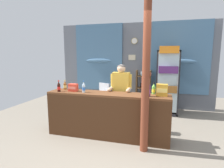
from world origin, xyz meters
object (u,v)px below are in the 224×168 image
object	(u,v)px
plastic_lawn_chair	(102,95)
snack_box_choco_powder	(162,90)
timber_post	(146,81)
bottle_shelf_rack	(143,89)
soda_bottle_grape_soda	(148,89)
stall_counter	(106,112)
snack_box_crackers	(73,88)
soda_bottle_water	(84,87)
shopkeeper	(121,89)
soda_bottle_iced_tea	(65,85)
drink_fridge	(168,78)
soda_bottle_cola	(59,87)
soda_bottle_lime_soda	(154,89)

from	to	relation	value
plastic_lawn_chair	snack_box_choco_powder	world-z (taller)	snack_box_choco_powder
timber_post	bottle_shelf_rack	xyz separation A→B (m)	(-0.31, 2.75, -0.66)
plastic_lawn_chair	soda_bottle_grape_soda	world-z (taller)	soda_bottle_grape_soda
timber_post	bottle_shelf_rack	bearing A→B (deg)	96.40
snack_box_choco_powder	plastic_lawn_chair	bearing A→B (deg)	135.42
stall_counter	snack_box_crackers	bearing A→B (deg)	172.92
soda_bottle_water	snack_box_crackers	xyz separation A→B (m)	(-0.28, 0.05, -0.03)
timber_post	shopkeeper	bearing A→B (deg)	127.30
snack_box_choco_powder	soda_bottle_water	bearing A→B (deg)	-177.07
soda_bottle_iced_tea	snack_box_choco_powder	bearing A→B (deg)	-3.04
soda_bottle_iced_tea	plastic_lawn_chair	bearing A→B (deg)	79.56
stall_counter	drink_fridge	xyz separation A→B (m)	(1.26, 2.13, 0.52)
soda_bottle_iced_tea	snack_box_crackers	size ratio (longest dim) A/B	1.11
shopkeeper	snack_box_crackers	xyz separation A→B (m)	(-0.99, -0.45, 0.07)
bottle_shelf_rack	soda_bottle_grape_soda	distance (m)	2.51
plastic_lawn_chair	stall_counter	bearing A→B (deg)	-68.91
stall_counter	timber_post	distance (m)	1.15
bottle_shelf_rack	shopkeeper	bearing A→B (deg)	-99.59
soda_bottle_cola	snack_box_crackers	bearing A→B (deg)	24.83
stall_counter	soda_bottle_water	bearing A→B (deg)	175.09
bottle_shelf_rack	snack_box_choco_powder	xyz separation A→B (m)	(0.59, -2.34, 0.42)
plastic_lawn_chair	soda_bottle_cola	bearing A→B (deg)	-98.85
soda_bottle_cola	soda_bottle_grape_soda	bearing A→B (deg)	1.45
stall_counter	plastic_lawn_chair	world-z (taller)	stall_counter
soda_bottle_cola	plastic_lawn_chair	bearing A→B (deg)	81.15
shopkeeper	soda_bottle_grape_soda	size ratio (longest dim) A/B	4.67
soda_bottle_water	soda_bottle_lime_soda	bearing A→B (deg)	8.88
soda_bottle_grape_soda	soda_bottle_cola	bearing A→B (deg)	-178.55
bottle_shelf_rack	soda_bottle_iced_tea	size ratio (longest dim) A/B	5.82
snack_box_choco_powder	soda_bottle_iced_tea	bearing A→B (deg)	176.96
soda_bottle_water	snack_box_choco_powder	bearing A→B (deg)	2.93
timber_post	soda_bottle_lime_soda	distance (m)	0.62
bottle_shelf_rack	soda_bottle_iced_tea	distance (m)	2.77
soda_bottle_grape_soda	snack_box_choco_powder	world-z (taller)	soda_bottle_grape_soda
snack_box_crackers	soda_bottle_lime_soda	bearing A→B (deg)	5.70
timber_post	soda_bottle_grape_soda	distance (m)	0.37
soda_bottle_cola	drink_fridge	bearing A→B (deg)	42.72
snack_box_crackers	snack_box_choco_powder	bearing A→B (deg)	0.86
soda_bottle_grape_soda	drink_fridge	bearing A→B (deg)	79.00
plastic_lawn_chair	snack_box_crackers	distance (m)	1.96
timber_post	shopkeeper	world-z (taller)	timber_post
shopkeeper	plastic_lawn_chair	bearing A→B (deg)	123.82
stall_counter	soda_bottle_lime_soda	distance (m)	1.10
snack_box_crackers	timber_post	bearing A→B (deg)	-13.31
shopkeeper	soda_bottle_cola	size ratio (longest dim) A/B	6.23
soda_bottle_lime_soda	plastic_lawn_chair	bearing A→B (deg)	135.11
stall_counter	soda_bottle_cola	world-z (taller)	soda_bottle_cola
soda_bottle_cola	soda_bottle_lime_soda	xyz separation A→B (m)	(2.02, 0.30, -0.00)
soda_bottle_cola	soda_bottle_lime_soda	bearing A→B (deg)	8.53
soda_bottle_lime_soda	stall_counter	bearing A→B (deg)	-163.95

